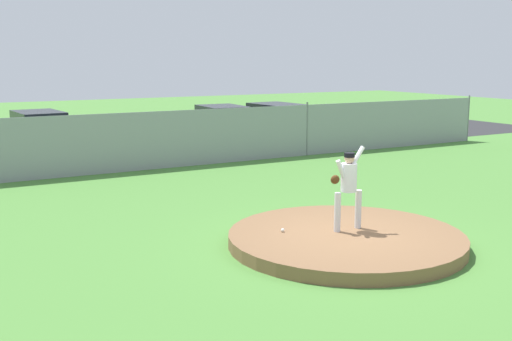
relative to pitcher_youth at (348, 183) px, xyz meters
The scene contains 9 objects.
ground_plane 5.95m from the pitcher_youth, 91.59° to the left, with size 80.00×80.00×0.00m, color #4C8438.
asphalt_strip 14.37m from the pitcher_youth, 90.64° to the left, with size 44.00×7.00×0.01m, color #2B2B2D.
pitchers_mound 1.12m from the pitcher_youth, 131.75° to the right, with size 4.68×4.68×0.25m, color brown.
pitcher_youth is the anchor object (origin of this frame).
baseball 1.61m from the pitcher_youth, 157.83° to the left, with size 0.07×0.07×0.07m, color white.
chainlink_fence 9.82m from the pitcher_youth, 90.94° to the left, with size 28.93×0.07×2.03m.
parked_car_teal 15.12m from the pitcher_youth, 102.53° to the left, with size 2.02×4.46×1.69m.
parked_car_burgundy 15.64m from the pitcher_youth, 64.05° to the left, with size 2.17×4.67×1.66m.
parked_car_slate 14.63m from the pitcher_youth, 73.66° to the left, with size 2.06×4.26×1.67m.
Camera 1 is at (-7.33, -9.44, 3.67)m, focal length 43.40 mm.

